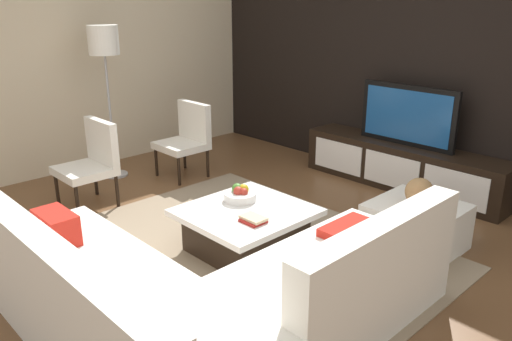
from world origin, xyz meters
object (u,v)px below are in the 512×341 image
object	(u,v)px
media_console	(402,166)
decorative_ball	(419,192)
floor_lamp	(104,49)
fruit_bowl	(240,194)
accent_chair_far	(187,135)
television	(408,115)
accent_chair_near	(92,158)
sectional_couch	(201,295)
coffee_table	(246,229)
ottoman	(415,227)
book_stack	(253,219)

from	to	relation	value
media_console	decorative_ball	bearing A→B (deg)	-54.96
floor_lamp	fruit_bowl	world-z (taller)	floor_lamp
accent_chair_far	television	bearing A→B (deg)	34.66
media_console	accent_chair_near	bearing A→B (deg)	-125.72
accent_chair_near	accent_chair_far	world-z (taller)	same
fruit_bowl	decorative_ball	bearing A→B (deg)	40.09
accent_chair_far	fruit_bowl	bearing A→B (deg)	-24.06
media_console	sectional_couch	world-z (taller)	sectional_couch
fruit_bowl	accent_chair_far	distance (m)	1.88
decorative_ball	coffee_table	bearing A→B (deg)	-131.96
television	accent_chair_near	xyz separation A→B (m)	(-1.95, -2.71, -0.34)
media_console	television	bearing A→B (deg)	90.00
media_console	sectional_couch	size ratio (longest dim) A/B	0.98
media_console	floor_lamp	bearing A→B (deg)	-140.59
coffee_table	accent_chair_far	xyz separation A→B (m)	(-1.92, 0.82, 0.29)
accent_chair_near	accent_chair_far	distance (m)	1.24
media_console	accent_chair_near	size ratio (longest dim) A/B	2.71
sectional_couch	ottoman	xyz separation A→B (m)	(0.34, 2.03, -0.08)
fruit_bowl	floor_lamp	bearing A→B (deg)	178.51
television	sectional_couch	xyz separation A→B (m)	(0.52, -3.25, -0.55)
accent_chair_near	ottoman	xyz separation A→B (m)	(2.81, 1.48, -0.29)
coffee_table	floor_lamp	world-z (taller)	floor_lamp
accent_chair_near	media_console	bearing A→B (deg)	55.32
sectional_couch	coffee_table	xyz separation A→B (m)	(-0.62, 0.96, -0.08)
coffee_table	television	bearing A→B (deg)	87.51
fruit_bowl	book_stack	xyz separation A→B (m)	(0.40, -0.23, -0.03)
decorative_ball	television	bearing A→B (deg)	125.03
media_console	television	world-z (taller)	television
television	accent_chair_far	xyz separation A→B (m)	(-2.02, -1.47, -0.34)
ottoman	book_stack	xyz separation A→B (m)	(-0.74, -1.19, 0.20)
coffee_table	ottoman	size ratio (longest dim) A/B	1.40
media_console	fruit_bowl	xyz separation A→B (m)	(-0.28, -2.19, 0.18)
media_console	ottoman	world-z (taller)	media_console
coffee_table	decorative_ball	world-z (taller)	decorative_ball
television	accent_chair_far	size ratio (longest dim) A/B	1.29
sectional_couch	coffee_table	world-z (taller)	sectional_couch
television	sectional_couch	world-z (taller)	television
accent_chair_far	book_stack	distance (m)	2.34
coffee_table	decorative_ball	bearing A→B (deg)	48.04
media_console	accent_chair_far	xyz separation A→B (m)	(-2.02, -1.47, 0.24)
sectional_couch	floor_lamp	distance (m)	3.52
fruit_bowl	accent_chair_near	bearing A→B (deg)	-162.71
accent_chair_near	decorative_ball	xyz separation A→B (m)	(2.81, 1.48, 0.03)
accent_chair_near	fruit_bowl	world-z (taller)	accent_chair_near
coffee_table	floor_lamp	xyz separation A→B (m)	(-2.49, 0.16, 1.29)
book_stack	decorative_ball	bearing A→B (deg)	58.01
sectional_couch	decorative_ball	distance (m)	2.07
coffee_table	floor_lamp	distance (m)	2.81
fruit_bowl	accent_chair_far	world-z (taller)	accent_chair_far
floor_lamp	book_stack	size ratio (longest dim) A/B	8.63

